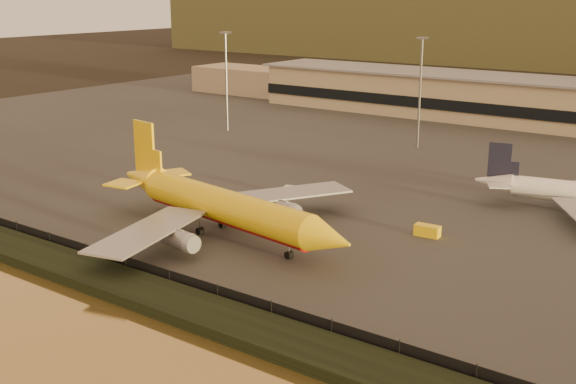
# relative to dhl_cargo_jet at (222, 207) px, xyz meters

# --- Properties ---
(ground) EXTENTS (900.00, 900.00, 0.00)m
(ground) POSITION_rel_dhl_cargo_jet_xyz_m (5.57, -5.74, -4.66)
(ground) COLOR black
(ground) RESTS_ON ground
(embankment) EXTENTS (320.00, 7.00, 1.40)m
(embankment) POSITION_rel_dhl_cargo_jet_xyz_m (5.57, -22.74, -3.96)
(embankment) COLOR black
(embankment) RESTS_ON ground
(tarmac) EXTENTS (320.00, 220.00, 0.20)m
(tarmac) POSITION_rel_dhl_cargo_jet_xyz_m (5.57, 89.26, -4.56)
(tarmac) COLOR #2D2D2D
(tarmac) RESTS_ON ground
(perimeter_fence) EXTENTS (300.00, 0.05, 2.20)m
(perimeter_fence) POSITION_rel_dhl_cargo_jet_xyz_m (5.57, -18.74, -3.36)
(perimeter_fence) COLOR black
(perimeter_fence) RESTS_ON tarmac
(terminal_building) EXTENTS (202.00, 25.00, 12.60)m
(terminal_building) POSITION_rel_dhl_cargo_jet_xyz_m (-8.95, 119.81, 1.59)
(terminal_building) COLOR tan
(terminal_building) RESTS_ON tarmac
(apron_light_masts) EXTENTS (152.20, 12.20, 25.40)m
(apron_light_masts) POSITION_rel_dhl_cargo_jet_xyz_m (20.57, 69.26, 11.05)
(apron_light_masts) COLOR slate
(apron_light_masts) RESTS_ON tarmac
(dhl_cargo_jet) EXTENTS (49.94, 48.42, 14.93)m
(dhl_cargo_jet) POSITION_rel_dhl_cargo_jet_xyz_m (0.00, 0.00, 0.00)
(dhl_cargo_jet) COLOR yellow
(dhl_cargo_jet) RESTS_ON tarmac
(gse_vehicle_yellow) EXTENTS (3.90, 1.97, 1.70)m
(gse_vehicle_yellow) POSITION_rel_dhl_cargo_jet_xyz_m (25.16, 17.79, -3.60)
(gse_vehicle_yellow) COLOR yellow
(gse_vehicle_yellow) RESTS_ON tarmac
(gse_vehicle_white) EXTENTS (4.01, 2.42, 1.68)m
(gse_vehicle_white) POSITION_rel_dhl_cargo_jet_xyz_m (-3.81, 23.80, -3.62)
(gse_vehicle_white) COLOR white
(gse_vehicle_white) RESTS_ON tarmac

